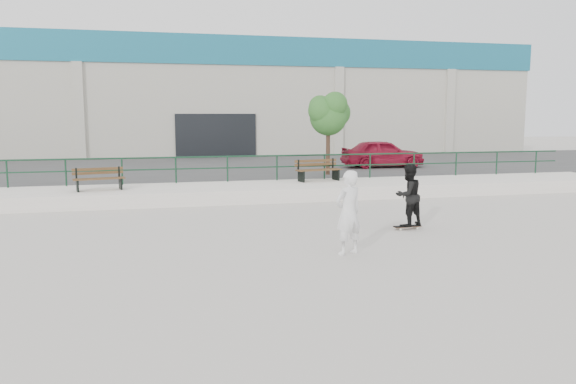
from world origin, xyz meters
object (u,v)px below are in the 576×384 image
object	(u,v)px
bench_right	(318,170)
red_car	(382,153)
bench_left	(99,179)
standing_skater	(408,195)
skateboard	(407,227)
tree	(329,113)
seated_skater	(348,213)

from	to	relation	value
bench_right	red_car	size ratio (longest dim) A/B	0.47
bench_left	standing_skater	world-z (taller)	standing_skater
bench_left	skateboard	size ratio (longest dim) A/B	2.27
red_car	standing_skater	xyz separation A→B (m)	(-4.50, -12.40, -0.26)
bench_right	tree	size ratio (longest dim) A/B	0.54
bench_left	bench_right	world-z (taller)	bench_right
skateboard	red_car	bearing A→B (deg)	66.31
seated_skater	skateboard	bearing A→B (deg)	-158.61
tree	seated_skater	world-z (taller)	tree
bench_left	tree	xyz separation A→B (m)	(9.42, 3.16, 2.32)
bench_right	seated_skater	size ratio (longest dim) A/B	1.02
tree	seated_skater	bearing A→B (deg)	-105.51
skateboard	bench_right	bearing A→B (deg)	88.91
bench_left	tree	size ratio (longest dim) A/B	0.50
red_car	skateboard	world-z (taller)	red_car
skateboard	standing_skater	size ratio (longest dim) A/B	0.46
bench_left	bench_right	xyz separation A→B (m)	(8.28, 0.94, 0.03)
tree	red_car	distance (m)	5.01
standing_skater	seated_skater	distance (m)	3.41
bench_left	red_car	size ratio (longest dim) A/B	0.44
tree	standing_skater	size ratio (longest dim) A/B	2.12
bench_left	bench_right	bearing A→B (deg)	-5.55
red_car	standing_skater	size ratio (longest dim) A/B	2.42
red_car	skateboard	bearing A→B (deg)	163.42
skateboard	seated_skater	distance (m)	3.52
red_car	tree	bearing A→B (deg)	129.35
tree	standing_skater	xyz separation A→B (m)	(-0.79, -9.71, -2.27)
red_car	skateboard	size ratio (longest dim) A/B	5.21
bench_right	bench_left	bearing A→B (deg)	175.03
standing_skater	skateboard	bearing A→B (deg)	72.12
tree	skateboard	distance (m)	10.23
standing_skater	seated_skater	size ratio (longest dim) A/B	0.89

